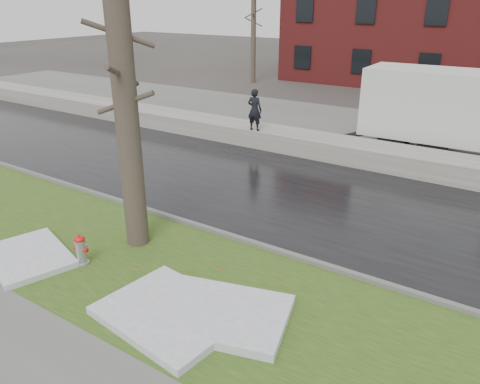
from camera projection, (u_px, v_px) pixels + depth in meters
The scene contains 16 objects.
ground at pixel (193, 250), 11.47m from camera, with size 120.00×120.00×0.00m, color #47423D.
verge at pixel (158, 273), 10.50m from camera, with size 60.00×4.50×0.04m, color #274517.
sidewalk at pixel (0, 377), 7.61m from camera, with size 60.00×3.00×0.05m, color slate.
road at pixel (281, 192), 14.94m from camera, with size 60.00×7.00×0.03m, color black.
parking_lot at pixel (370, 133), 21.49m from camera, with size 60.00×9.00×0.03m, color slate.
curb at pixel (217, 232), 12.22m from camera, with size 60.00×0.15×0.14m, color slate.
snowbank at pixel (334, 148), 18.04m from camera, with size 60.00×1.60×0.75m, color #A8A299.
bg_tree_left at pixel (253, 35), 33.27m from camera, with size 1.40×1.62×6.50m.
bg_tree_center at pixel (354, 35), 33.30m from camera, with size 1.40×1.62×6.50m.
fire_hydrant at pixel (81, 249), 10.66m from camera, with size 0.38×0.34×0.76m.
tree at pixel (126, 106), 10.49m from camera, with size 1.37×1.58×6.85m.
box_truck at pixel (464, 114), 17.41m from camera, with size 9.89×2.50×3.29m.
worker at pixel (255, 110), 18.77m from camera, with size 0.61×0.40×1.69m, color black.
snow_patch_near at pixel (170, 313), 9.00m from camera, with size 2.60×2.00×0.16m, color silver.
snow_patch_far at pixel (29, 256), 11.00m from camera, with size 2.20×1.60×0.14m, color silver.
snow_patch_side at pixel (214, 312), 9.00m from camera, with size 2.80×1.80×0.18m, color silver.
Camera 1 is at (6.50, -7.75, 5.72)m, focal length 35.00 mm.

